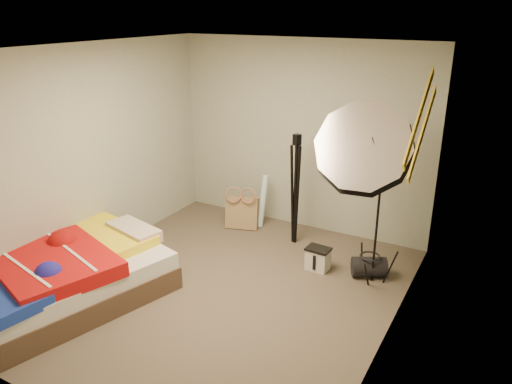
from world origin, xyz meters
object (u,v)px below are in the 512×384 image
Objects in this scene: wrapping_roll at (263,201)px; camera_case at (318,260)px; tote_bag at (242,212)px; photo_umbrella at (364,150)px; duffel_bag at (369,267)px; bed at (67,275)px; camera_tripod at (296,182)px.

wrapping_roll is 1.39m from camera_case.
tote_bag is 1.76× the size of camera_case.
wrapping_roll is 2.15m from photo_umbrella.
photo_umbrella reaches higher than duffel_bag.
bed reaches higher than camera_case.
tote_bag is at bearing 175.49° from camera_tripod.
camera_case is at bearing -34.27° from wrapping_roll.
bed is (-2.02, -1.82, 0.16)m from camera_case.
camera_tripod is (-1.01, 0.61, -0.69)m from photo_umbrella.
bed is at bearing -122.31° from camera_tripod.
photo_umbrella is (0.47, -0.09, 1.39)m from camera_case.
wrapping_roll is 0.51× the size of camera_tripod.
photo_umbrella is 1.36m from camera_tripod.
camera_case is 0.12× the size of photo_umbrella.
tote_bag is 0.32m from wrapping_roll.
photo_umbrella is at bearing -6.82° from camera_case.
duffel_bag is (1.70, -0.64, -0.25)m from wrapping_roll.
camera_tripod reaches higher than duffel_bag.
tote_bag is at bearing 138.87° from duffel_bag.
wrapping_roll is 1.83m from duffel_bag.
bed is (-0.88, -2.59, -0.08)m from wrapping_roll.
bed is at bearing -122.25° from tote_bag.
wrapping_roll is 2.89× the size of camera_case.
duffel_bag is at bearing 66.52° from photo_umbrella.
photo_umbrella reaches higher than camera_case.
photo_umbrella reaches higher than wrapping_roll.
photo_umbrella is (-0.10, -0.22, 1.40)m from duffel_bag.
camera_case is at bearing 42.05° from bed.
tote_bag is 0.19× the size of bed.
camera_tripod reaches higher than tote_bag.
tote_bag is at bearing -138.96° from wrapping_roll.
photo_umbrella reaches higher than tote_bag.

